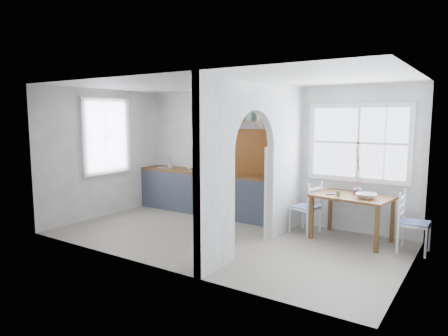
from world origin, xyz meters
The scene contains 26 objects.
floor centered at (0.00, 0.00, 0.00)m, with size 5.80×3.20×0.01m, color gray.
ceiling centered at (0.00, 0.00, 2.60)m, with size 5.80×3.20×0.01m, color white.
walls centered at (0.00, 0.00, 1.30)m, with size 5.81×3.21×2.60m.
partition centered at (0.70, 0.06, 1.45)m, with size 0.12×3.20×2.60m.
kitchen_window centered at (-2.87, 0.00, 1.65)m, with size 0.10×1.16×1.50m, color white, non-canonical shape.
nook_window centered at (1.80, 1.56, 1.60)m, with size 1.76×0.10×1.30m, color white, non-canonical shape.
counter centered at (-1.13, 1.33, 0.46)m, with size 3.50×0.60×0.90m.
sink centered at (-2.43, 1.30, 0.89)m, with size 0.40×0.40×0.02m, color #BABEC3.
backsplash centered at (-0.20, 1.58, 1.35)m, with size 1.65×0.03×0.90m, color brown.
shelf centered at (-0.20, 1.49, 2.01)m, with size 1.75×0.20×0.21m.
pendant_lamp centered at (0.15, 1.15, 1.88)m, with size 0.26×0.26×0.16m, color beige.
utensil_rail centered at (0.61, 0.90, 1.45)m, with size 0.02×0.02×0.50m, color #BABEC3.
dining_table centered at (1.87, 1.08, 0.38)m, with size 1.22×0.81×0.76m, color #523415, non-canonical shape.
chair_left centered at (1.04, 1.12, 0.46)m, with size 0.42×0.42×0.92m, color white, non-canonical shape.
chair_right centered at (2.83, 1.01, 0.46)m, with size 0.42×0.42×0.93m, color white, non-canonical shape.
kettle centered at (0.41, 1.29, 1.03)m, with size 0.22×0.17×0.26m, color white, non-canonical shape.
mug_a centered at (-2.22, 1.25, 0.95)m, with size 0.11×0.11×0.10m, color white.
mug_b centered at (-1.72, 1.32, 0.94)m, with size 0.11×0.11×0.08m, color white.
knife_block centered at (-1.36, 1.35, 1.02)m, with size 0.11×0.15×0.24m, color #311F13.
jar centered at (-1.01, 1.37, 0.97)m, with size 0.09×0.09×0.15m, color #817957.
towel_magenta centered at (0.58, 0.98, 0.28)m, with size 0.02×0.03×0.56m, color #C23165.
towel_orange centered at (0.58, 0.95, 0.25)m, with size 0.02×0.03×0.48m, color orange.
bowl centered at (2.11, 0.97, 0.80)m, with size 0.32×0.32×0.08m, color silver.
table_cup centered at (1.69, 0.90, 0.80)m, with size 0.09×0.09×0.09m, color #69A160.
plate centered at (1.53, 1.00, 0.77)m, with size 0.17×0.17×0.01m, color #342D2D.
vase centered at (1.90, 1.23, 0.85)m, with size 0.16×0.16×0.17m, color #553862.
Camera 1 is at (3.67, -5.46, 2.05)m, focal length 32.00 mm.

